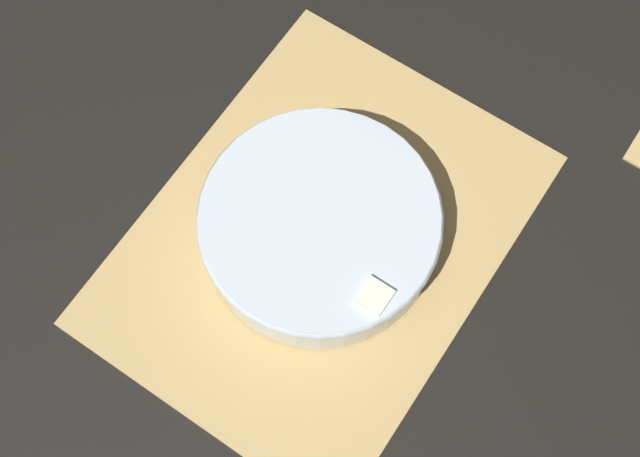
{
  "coord_description": "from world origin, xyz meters",
  "views": [
    {
      "loc": [
        0.29,
        0.19,
        0.91
      ],
      "look_at": [
        0.0,
        0.0,
        0.03
      ],
      "focal_mm": 50.0,
      "sensor_mm": 36.0,
      "label": 1
    }
  ],
  "objects": [
    {
      "name": "ground_plane",
      "position": [
        0.0,
        0.0,
        0.0
      ],
      "size": [
        6.0,
        6.0,
        0.0
      ],
      "primitive_type": "plane",
      "color": "black"
    },
    {
      "name": "bamboo_mat_center",
      "position": [
        -0.0,
        0.0,
        0.0
      ],
      "size": [
        0.47,
        0.36,
        0.01
      ],
      "color": "tan",
      "rests_on": "ground_plane"
    },
    {
      "name": "fruit_salad_bowl",
      "position": [
        -0.0,
        0.0,
        0.04
      ],
      "size": [
        0.26,
        0.26,
        0.07
      ],
      "color": "silver",
      "rests_on": "bamboo_mat_center"
    }
  ]
}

